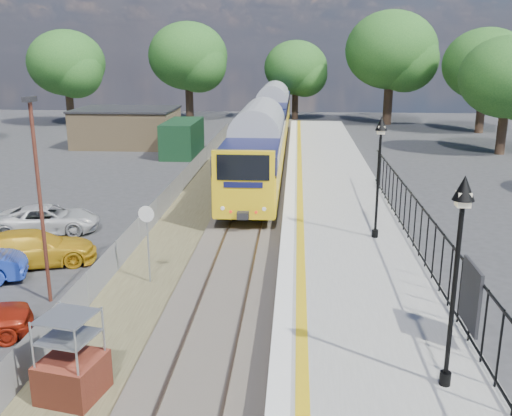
# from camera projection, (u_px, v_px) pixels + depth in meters

# --- Properties ---
(ground) EXTENTS (120.00, 120.00, 0.00)m
(ground) POSITION_uv_depth(u_px,v_px,m) (217.00, 327.00, 16.70)
(ground) COLOR #2D2D30
(ground) RESTS_ON ground
(track_bed) EXTENTS (5.90, 80.00, 0.29)m
(track_bed) POSITION_uv_depth(u_px,v_px,m) (236.00, 226.00, 26.00)
(track_bed) COLOR #473F38
(track_bed) RESTS_ON ground
(platform) EXTENTS (5.00, 70.00, 0.90)m
(platform) POSITION_uv_depth(u_px,v_px,m) (342.00, 232.00, 23.98)
(platform) COLOR gray
(platform) RESTS_ON ground
(platform_edge) EXTENTS (0.90, 70.00, 0.01)m
(platform_edge) POSITION_uv_depth(u_px,v_px,m) (293.00, 220.00, 24.00)
(platform_edge) COLOR silver
(platform_edge) RESTS_ON platform
(victorian_lamp_south) EXTENTS (0.44, 0.44, 4.60)m
(victorian_lamp_south) POSITION_uv_depth(u_px,v_px,m) (460.00, 234.00, 11.33)
(victorian_lamp_south) COLOR black
(victorian_lamp_south) RESTS_ON platform
(victorian_lamp_north) EXTENTS (0.44, 0.44, 4.60)m
(victorian_lamp_north) POSITION_uv_depth(u_px,v_px,m) (380.00, 149.00, 20.95)
(victorian_lamp_north) COLOR black
(victorian_lamp_north) RESTS_ON platform
(palisade_fence) EXTENTS (0.12, 26.00, 2.00)m
(palisade_fence) POSITION_uv_depth(u_px,v_px,m) (432.00, 248.00, 17.91)
(palisade_fence) COLOR black
(palisade_fence) RESTS_ON platform
(wire_fence) EXTENTS (0.06, 52.00, 1.20)m
(wire_fence) POSITION_uv_depth(u_px,v_px,m) (166.00, 200.00, 28.36)
(wire_fence) COLOR #999EA3
(wire_fence) RESTS_ON ground
(outbuilding) EXTENTS (10.80, 10.10, 3.12)m
(outbuilding) POSITION_uv_depth(u_px,v_px,m) (137.00, 129.00, 47.02)
(outbuilding) COLOR #907751
(outbuilding) RESTS_ON ground
(tree_line) EXTENTS (56.80, 43.80, 11.88)m
(tree_line) POSITION_uv_depth(u_px,v_px,m) (289.00, 63.00, 55.19)
(tree_line) COLOR #332319
(tree_line) RESTS_ON ground
(train) EXTENTS (2.82, 40.83, 3.51)m
(train) POSITION_uv_depth(u_px,v_px,m) (268.00, 124.00, 43.91)
(train) COLOR gold
(train) RESTS_ON ground
(brick_plinth) EXTENTS (1.56, 1.56, 2.12)m
(brick_plinth) POSITION_uv_depth(u_px,v_px,m) (71.00, 358.00, 13.04)
(brick_plinth) COLOR brown
(brick_plinth) RESTS_ON ground
(speed_sign) EXTENTS (0.56, 0.14, 2.80)m
(speed_sign) POSITION_uv_depth(u_px,v_px,m) (147.00, 231.00, 19.29)
(speed_sign) COLOR #999EA3
(speed_sign) RESTS_ON ground
(carpark_lamp) EXTENTS (0.25, 0.50, 6.51)m
(carpark_lamp) POSITION_uv_depth(u_px,v_px,m) (39.00, 188.00, 17.42)
(carpark_lamp) COLOR #54271C
(carpark_lamp) RESTS_ON ground
(car_yellow) EXTENTS (4.93, 3.26, 1.33)m
(car_yellow) POSITION_uv_depth(u_px,v_px,m) (33.00, 248.00, 21.34)
(car_yellow) COLOR gold
(car_yellow) RESTS_ON ground
(car_white) EXTENTS (4.74, 2.91, 1.23)m
(car_white) POSITION_uv_depth(u_px,v_px,m) (47.00, 219.00, 25.15)
(car_white) COLOR silver
(car_white) RESTS_ON ground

